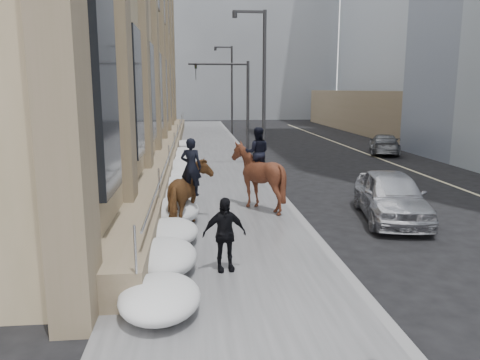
# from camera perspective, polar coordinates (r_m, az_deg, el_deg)

# --- Properties ---
(ground) EXTENTS (140.00, 140.00, 0.00)m
(ground) POSITION_cam_1_polar(r_m,az_deg,el_deg) (10.89, -1.43, -11.37)
(ground) COLOR black
(ground) RESTS_ON ground
(sidewalk) EXTENTS (5.00, 80.00, 0.12)m
(sidewalk) POSITION_cam_1_polar(r_m,az_deg,el_deg) (20.47, -3.52, -0.52)
(sidewalk) COLOR #4B4B4E
(sidewalk) RESTS_ON ground
(curb) EXTENTS (0.24, 80.00, 0.12)m
(curb) POSITION_cam_1_polar(r_m,az_deg,el_deg) (20.73, 3.73, -0.38)
(curb) COLOR slate
(curb) RESTS_ON ground
(lane_line) EXTENTS (0.15, 70.00, 0.01)m
(lane_line) POSITION_cam_1_polar(r_m,az_deg,el_deg) (23.34, 23.19, -0.10)
(lane_line) COLOR #BFB78C
(lane_line) RESTS_ON ground
(limestone_building) EXTENTS (6.10, 44.00, 18.00)m
(limestone_building) POSITION_cam_1_polar(r_m,az_deg,el_deg) (30.71, -14.97, 19.57)
(limestone_building) COLOR #948561
(limestone_building) RESTS_ON ground
(bg_building_mid) EXTENTS (30.00, 12.00, 28.00)m
(bg_building_mid) POSITION_cam_1_polar(r_m,az_deg,el_deg) (70.89, -1.91, 19.00)
(bg_building_mid) COLOR slate
(bg_building_mid) RESTS_ON ground
(bg_building_far) EXTENTS (24.00, 12.00, 20.00)m
(bg_building_far) POSITION_cam_1_polar(r_m,az_deg,el_deg) (82.42, -9.67, 14.94)
(bg_building_far) COLOR gray
(bg_building_far) RESTS_ON ground
(streetlight_mid) EXTENTS (1.71, 0.24, 8.00)m
(streetlight_mid) POSITION_cam_1_polar(r_m,az_deg,el_deg) (24.29, 2.59, 12.03)
(streetlight_mid) COLOR #2D2D30
(streetlight_mid) RESTS_ON ground
(streetlight_far) EXTENTS (1.71, 0.24, 8.00)m
(streetlight_far) POSITION_cam_1_polar(r_m,az_deg,el_deg) (44.18, -1.20, 11.58)
(streetlight_far) COLOR #2D2D30
(streetlight_far) RESTS_ON ground
(traffic_signal) EXTENTS (4.10, 0.22, 6.00)m
(traffic_signal) POSITION_cam_1_polar(r_m,az_deg,el_deg) (32.16, -0.70, 10.76)
(traffic_signal) COLOR #2D2D30
(traffic_signal) RESTS_ON ground
(snow_bank) EXTENTS (1.70, 18.10, 0.76)m
(snow_bank) POSITION_cam_1_polar(r_m,az_deg,el_deg) (18.53, -7.71, -0.53)
(snow_bank) COLOR silver
(snow_bank) RESTS_ON sidewalk
(mounted_horse_left) EXTENTS (1.58, 2.46, 2.63)m
(mounted_horse_left) POSITION_cam_1_polar(r_m,az_deg,el_deg) (13.92, -6.18, -1.47)
(mounted_horse_left) COLOR #563419
(mounted_horse_left) RESTS_ON sidewalk
(mounted_horse_right) EXTENTS (2.02, 2.22, 2.77)m
(mounted_horse_right) POSITION_cam_1_polar(r_m,az_deg,el_deg) (15.83, 2.14, 0.74)
(mounted_horse_right) COLOR #411F12
(mounted_horse_right) RESTS_ON sidewalk
(pedestrian) EXTENTS (1.04, 0.56, 1.69)m
(pedestrian) POSITION_cam_1_polar(r_m,az_deg,el_deg) (10.50, -1.93, -6.62)
(pedestrian) COLOR black
(pedestrian) RESTS_ON sidewalk
(car_silver) EXTENTS (2.69, 4.91, 1.58)m
(car_silver) POSITION_cam_1_polar(r_m,az_deg,el_deg) (15.77, 17.94, -1.81)
(car_silver) COLOR #BBBCC4
(car_silver) RESTS_ON ground
(car_grey) EXTENTS (3.17, 4.80, 1.29)m
(car_grey) POSITION_cam_1_polar(r_m,az_deg,el_deg) (31.88, 17.18, 4.22)
(car_grey) COLOR slate
(car_grey) RESTS_ON ground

